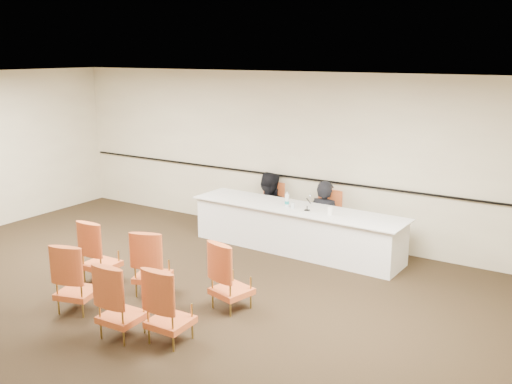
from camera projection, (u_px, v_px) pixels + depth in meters
floor at (140, 311)px, 7.54m from camera, size 10.00×10.00×0.00m
ceiling at (128, 80)px, 6.82m from camera, size 10.00×10.00×0.00m
wall_back at (288, 154)px, 10.47m from camera, size 10.00×0.04×3.00m
wall_rail at (287, 176)px, 10.53m from camera, size 9.80×0.04×0.03m
panel_table at (296, 229)px, 9.76m from camera, size 3.86×1.01×0.77m
panelist_main at (324, 226)px, 10.09m from camera, size 0.61×0.40×1.67m
panelist_main_chair at (324, 218)px, 10.06m from camera, size 0.52×0.52×0.95m
panelist_second at (268, 217)px, 10.74m from camera, size 0.93×0.78×1.72m
panelist_second_chair at (268, 208)px, 10.70m from camera, size 0.52×0.52×0.95m
papers at (310, 211)px, 9.43m from camera, size 0.36×0.31×0.00m
microphone at (307, 203)px, 9.42m from camera, size 0.11×0.19×0.25m
water_bottle at (287, 199)px, 9.68m from camera, size 0.10×0.10×0.26m
drinking_glass at (293, 205)px, 9.59m from camera, size 0.08×0.08×0.10m
coffee_cup at (330, 211)px, 9.19m from camera, size 0.09×0.09×0.13m
aud_chair_front_left at (100, 250)px, 8.44m from camera, size 0.51×0.51×0.95m
aud_chair_front_mid at (152, 261)px, 7.99m from camera, size 0.64×0.64×0.95m
aud_chair_front_right at (231, 275)px, 7.50m from camera, size 0.61×0.61×0.95m
aud_chair_back_left at (77, 276)px, 7.45m from camera, size 0.62×0.62×0.95m
aud_chair_back_mid at (121, 299)px, 6.76m from camera, size 0.52×0.52×0.95m
aud_chair_back_right at (170, 304)px, 6.64m from camera, size 0.51×0.51×0.95m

